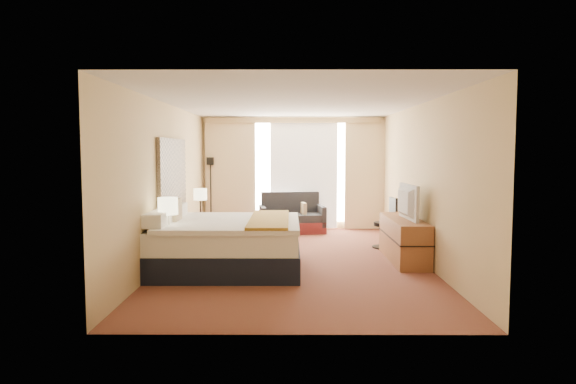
{
  "coord_description": "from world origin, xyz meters",
  "views": [
    {
      "loc": [
        -0.07,
        -8.47,
        1.83
      ],
      "look_at": [
        -0.11,
        0.4,
        1.11
      ],
      "focal_mm": 32.0,
      "sensor_mm": 36.0,
      "label": 1
    }
  ],
  "objects_px": {
    "media_dresser": "(404,239)",
    "loveseat": "(292,219)",
    "nightstand_right": "(198,230)",
    "desk_chair": "(387,225)",
    "lamp_right": "(200,195)",
    "nightstand_left": "(168,257)",
    "bed": "(226,243)",
    "lamp_left": "(168,207)",
    "television": "(403,202)",
    "floor_lamp": "(211,179)"
  },
  "relations": [
    {
      "from": "desk_chair",
      "to": "lamp_right",
      "type": "bearing_deg",
      "value": 166.71
    },
    {
      "from": "nightstand_left",
      "to": "floor_lamp",
      "type": "xyz_separation_m",
      "value": [
        -0.03,
        4.35,
        0.91
      ]
    },
    {
      "from": "desk_chair",
      "to": "lamp_left",
      "type": "relative_size",
      "value": 1.57
    },
    {
      "from": "nightstand_left",
      "to": "television",
      "type": "height_order",
      "value": "television"
    },
    {
      "from": "loveseat",
      "to": "lamp_left",
      "type": "distance_m",
      "value": 4.5
    },
    {
      "from": "loveseat",
      "to": "lamp_right",
      "type": "bearing_deg",
      "value": -148.03
    },
    {
      "from": "desk_chair",
      "to": "lamp_right",
      "type": "height_order",
      "value": "lamp_right"
    },
    {
      "from": "media_dresser",
      "to": "lamp_right",
      "type": "height_order",
      "value": "lamp_right"
    },
    {
      "from": "lamp_left",
      "to": "media_dresser",
      "type": "bearing_deg",
      "value": 16.81
    },
    {
      "from": "loveseat",
      "to": "floor_lamp",
      "type": "bearing_deg",
      "value": 161.24
    },
    {
      "from": "nightstand_right",
      "to": "bed",
      "type": "xyz_separation_m",
      "value": [
        0.81,
        -2.1,
        0.12
      ]
    },
    {
      "from": "media_dresser",
      "to": "television",
      "type": "xyz_separation_m",
      "value": [
        -0.05,
        -0.08,
        0.64
      ]
    },
    {
      "from": "television",
      "to": "lamp_left",
      "type": "bearing_deg",
      "value": 102.88
    },
    {
      "from": "nightstand_left",
      "to": "floor_lamp",
      "type": "relative_size",
      "value": 0.33
    },
    {
      "from": "lamp_right",
      "to": "loveseat",
      "type": "bearing_deg",
      "value": 39.91
    },
    {
      "from": "floor_lamp",
      "to": "desk_chair",
      "type": "distance_m",
      "value": 4.34
    },
    {
      "from": "nightstand_left",
      "to": "bed",
      "type": "distance_m",
      "value": 0.91
    },
    {
      "from": "nightstand_left",
      "to": "desk_chair",
      "type": "relative_size",
      "value": 0.58
    },
    {
      "from": "lamp_right",
      "to": "media_dresser",
      "type": "bearing_deg",
      "value": -21.6
    },
    {
      "from": "media_dresser",
      "to": "loveseat",
      "type": "height_order",
      "value": "loveseat"
    },
    {
      "from": "bed",
      "to": "television",
      "type": "distance_m",
      "value": 2.96
    },
    {
      "from": "nightstand_left",
      "to": "desk_chair",
      "type": "xyz_separation_m",
      "value": [
        3.63,
        2.15,
        0.15
      ]
    },
    {
      "from": "lamp_right",
      "to": "television",
      "type": "relative_size",
      "value": 0.54
    },
    {
      "from": "media_dresser",
      "to": "loveseat",
      "type": "bearing_deg",
      "value": 122.24
    },
    {
      "from": "desk_chair",
      "to": "nightstand_right",
      "type": "bearing_deg",
      "value": 166.7
    },
    {
      "from": "bed",
      "to": "lamp_left",
      "type": "height_order",
      "value": "lamp_left"
    },
    {
      "from": "nightstand_left",
      "to": "media_dresser",
      "type": "relative_size",
      "value": 0.31
    },
    {
      "from": "media_dresser",
      "to": "desk_chair",
      "type": "distance_m",
      "value": 1.1
    },
    {
      "from": "lamp_right",
      "to": "bed",
      "type": "bearing_deg",
      "value": -70.17
    },
    {
      "from": "bed",
      "to": "lamp_right",
      "type": "relative_size",
      "value": 4.15
    },
    {
      "from": "lamp_right",
      "to": "nightstand_left",
      "type": "bearing_deg",
      "value": -91.24
    },
    {
      "from": "loveseat",
      "to": "television",
      "type": "distance_m",
      "value": 3.59
    },
    {
      "from": "nightstand_right",
      "to": "loveseat",
      "type": "relative_size",
      "value": 0.36
    },
    {
      "from": "media_dresser",
      "to": "floor_lamp",
      "type": "bearing_deg",
      "value": 138.5
    },
    {
      "from": "nightstand_right",
      "to": "television",
      "type": "xyz_separation_m",
      "value": [
        3.65,
        -1.53,
        0.71
      ]
    },
    {
      "from": "loveseat",
      "to": "television",
      "type": "height_order",
      "value": "television"
    },
    {
      "from": "nightstand_left",
      "to": "lamp_left",
      "type": "xyz_separation_m",
      "value": [
        0.03,
        -0.06,
        0.74
      ]
    },
    {
      "from": "nightstand_left",
      "to": "media_dresser",
      "type": "xyz_separation_m",
      "value": [
        3.7,
        1.05,
        0.07
      ]
    },
    {
      "from": "loveseat",
      "to": "nightstand_right",
      "type": "bearing_deg",
      "value": -148.98
    },
    {
      "from": "nightstand_right",
      "to": "nightstand_left",
      "type": "bearing_deg",
      "value": -90.0
    },
    {
      "from": "nightstand_left",
      "to": "lamp_right",
      "type": "relative_size",
      "value": 1.02
    },
    {
      "from": "nightstand_right",
      "to": "television",
      "type": "bearing_deg",
      "value": -22.78
    },
    {
      "from": "bed",
      "to": "lamp_left",
      "type": "relative_size",
      "value": 3.73
    },
    {
      "from": "television",
      "to": "lamp_right",
      "type": "bearing_deg",
      "value": 64.05
    },
    {
      "from": "nightstand_left",
      "to": "television",
      "type": "distance_m",
      "value": 3.84
    },
    {
      "from": "bed",
      "to": "lamp_left",
      "type": "bearing_deg",
      "value": -149.35
    },
    {
      "from": "loveseat",
      "to": "lamp_left",
      "type": "xyz_separation_m",
      "value": [
        -1.81,
        -4.05,
        0.72
      ]
    },
    {
      "from": "floor_lamp",
      "to": "television",
      "type": "xyz_separation_m",
      "value": [
        3.68,
        -3.38,
        -0.19
      ]
    },
    {
      "from": "floor_lamp",
      "to": "lamp_left",
      "type": "distance_m",
      "value": 4.41
    },
    {
      "from": "nightstand_left",
      "to": "loveseat",
      "type": "relative_size",
      "value": 0.36
    }
  ]
}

